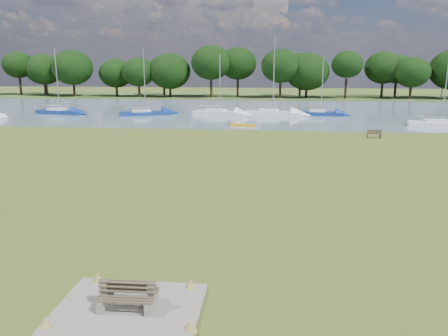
# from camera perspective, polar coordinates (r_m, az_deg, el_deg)

# --- Properties ---
(ground) EXTENTS (220.00, 220.00, 0.00)m
(ground) POSITION_cam_1_polar(r_m,az_deg,el_deg) (26.30, -2.77, -2.01)
(ground) COLOR #5A6223
(river) EXTENTS (220.00, 40.00, 0.10)m
(river) POSITION_cam_1_polar(r_m,az_deg,el_deg) (67.52, 2.78, 7.45)
(river) COLOR slate
(river) RESTS_ON ground
(far_bank) EXTENTS (220.00, 20.00, 0.40)m
(far_bank) POSITION_cam_1_polar(r_m,az_deg,el_deg) (97.38, 3.86, 9.26)
(far_bank) COLOR #4C6626
(far_bank) RESTS_ON ground
(concrete_pad) EXTENTS (4.20, 3.20, 0.10)m
(concrete_pad) POSITION_cam_1_polar(r_m,az_deg,el_deg) (13.63, -12.33, -17.50)
(concrete_pad) COLOR gray
(concrete_pad) RESTS_ON ground
(bench_pair) EXTENTS (1.68, 1.02, 0.89)m
(bench_pair) POSITION_cam_1_polar(r_m,az_deg,el_deg) (13.43, -12.42, -15.99)
(bench_pair) COLOR gray
(bench_pair) RESTS_ON concrete_pad
(riverbank_bench) EXTENTS (1.38, 0.43, 0.85)m
(riverbank_bench) POSITION_cam_1_polar(r_m,az_deg,el_deg) (44.72, 19.02, 4.24)
(riverbank_bench) COLOR brown
(riverbank_bench) RESTS_ON ground
(kayak) EXTENTS (2.98, 1.33, 0.29)m
(kayak) POSITION_cam_1_polar(r_m,az_deg,el_deg) (50.29, 2.48, 5.63)
(kayak) COLOR #EEA914
(kayak) RESTS_ON river
(tree_line) EXTENTS (131.79, 8.76, 10.60)m
(tree_line) POSITION_cam_1_polar(r_m,az_deg,el_deg) (93.44, 0.95, 12.97)
(tree_line) COLOR black
(tree_line) RESTS_ON far_bank
(sailboat_0) EXTENTS (7.77, 4.29, 8.25)m
(sailboat_0) POSITION_cam_1_polar(r_m,az_deg,el_deg) (61.26, -0.61, 7.38)
(sailboat_0) COLOR silver
(sailboat_0) RESTS_ON river
(sailboat_1) EXTENTS (7.36, 3.19, 9.22)m
(sailboat_1) POSITION_cam_1_polar(r_m,az_deg,el_deg) (55.95, 26.47, 5.36)
(sailboat_1) COLOR silver
(sailboat_1) RESTS_ON river
(sailboat_3) EXTENTS (8.07, 3.54, 10.87)m
(sailboat_3) POSITION_cam_1_polar(r_m,az_deg,el_deg) (61.30, 6.33, 7.33)
(sailboat_3) COLOR silver
(sailboat_3) RESTS_ON river
(sailboat_5) EXTENTS (6.99, 3.11, 9.19)m
(sailboat_5) POSITION_cam_1_polar(r_m,az_deg,el_deg) (67.07, -20.73, 7.04)
(sailboat_5) COLOR navy
(sailboat_5) RESTS_ON river
(sailboat_6) EXTENTS (6.19, 2.15, 8.13)m
(sailboat_6) POSITION_cam_1_polar(r_m,az_deg,el_deg) (62.39, 12.47, 7.15)
(sailboat_6) COLOR navy
(sailboat_6) RESTS_ON river
(sailboat_9) EXTENTS (7.38, 4.57, 9.18)m
(sailboat_9) POSITION_cam_1_polar(r_m,az_deg,el_deg) (62.49, -10.26, 7.22)
(sailboat_9) COLOR navy
(sailboat_9) RESTS_ON river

